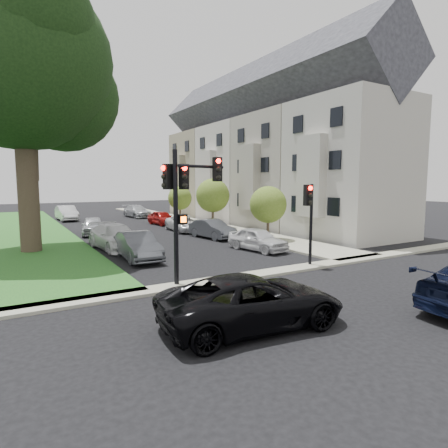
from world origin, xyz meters
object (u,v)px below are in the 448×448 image
traffic_signal_secondary (309,210)px  car_parked_2 (185,223)px  car_parked_9 (67,213)px  car_parked_7 (93,226)px  traffic_signal_main (185,193)px  car_parked_6 (116,237)px  small_tree_a (268,205)px  small_tree_b (213,196)px  car_parked_4 (137,211)px  car_cross_near (252,301)px  eucalyptus (19,61)px  car_parked_5 (138,246)px  car_parked_0 (258,239)px  car_parked_1 (212,229)px  car_parked_3 (162,218)px  small_tree_c (180,198)px

traffic_signal_secondary → car_parked_2: (0.34, 15.15, -2.13)m
car_parked_9 → car_parked_7: bearing=-91.7°
traffic_signal_main → car_parked_6: (-0.35, 9.50, -2.91)m
small_tree_a → small_tree_b: 7.97m
traffic_signal_main → car_parked_2: traffic_signal_main is taller
car_parked_4 → car_cross_near: bearing=-107.8°
small_tree_a → traffic_signal_main: traffic_signal_main is taller
small_tree_b → traffic_signal_secondary: size_ratio=1.10×
eucalyptus → small_tree_b: (14.53, 4.47, -7.79)m
eucalyptus → car_parked_5: bearing=-46.2°
car_parked_0 → car_parked_7: car_parked_7 is taller
car_cross_near → car_parked_0: size_ratio=1.33×
car_parked_1 → car_parked_3: (0.00, 10.07, -0.02)m
car_parked_5 → car_parked_9: car_parked_9 is taller
car_parked_3 → small_tree_b: bearing=-67.9°
small_tree_a → car_parked_0: bearing=-136.3°
eucalyptus → traffic_signal_secondary: bearing=-43.6°
small_tree_a → small_tree_b: bearing=90.0°
car_parked_3 → car_parked_5: (-7.04, -14.73, 0.06)m
traffic_signal_main → car_parked_3: traffic_signal_main is taller
car_parked_4 → traffic_signal_main: bearing=-109.4°
small_tree_b → car_parked_6: (-9.93, -5.78, -2.17)m
small_tree_c → car_parked_5: 19.27m
car_parked_7 → car_parked_0: bearing=-48.7°
traffic_signal_secondary → car_parked_5: size_ratio=0.90×
small_tree_a → small_tree_b: small_tree_b is taller
car_cross_near → car_parked_0: (7.09, 9.67, -0.06)m
car_parked_4 → car_parked_5: car_parked_5 is taller
car_parked_2 → car_parked_6: size_ratio=0.90×
traffic_signal_main → car_parked_7: bearing=90.8°
small_tree_b → car_parked_2: bearing=-176.5°
small_tree_c → small_tree_a: bearing=-90.0°
car_parked_2 → car_parked_4: (0.38, 14.24, 0.05)m
small_tree_a → small_tree_b: size_ratio=0.87×
car_parked_4 → car_parked_2: bearing=-97.2°
traffic_signal_secondary → traffic_signal_main: bearing=179.6°
traffic_signal_secondary → car_parked_9: traffic_signal_secondary is taller
small_tree_c → car_cross_near: small_tree_c is taller
car_parked_6 → car_parked_9: (-0.08, 20.06, 0.03)m
eucalyptus → car_parked_0: eucalyptus is taller
eucalyptus → car_parked_9: bearing=76.4°
car_parked_4 → car_parked_7: car_parked_7 is taller
traffic_signal_secondary → car_parked_7: (-6.69, 16.89, -2.09)m
car_cross_near → small_tree_c: bearing=-14.5°
small_tree_b → car_parked_0: 11.08m
traffic_signal_main → car_parked_0: 8.90m
car_parked_2 → small_tree_b: bearing=7.8°
small_tree_a → car_parked_5: bearing=-171.1°
car_parked_4 → car_parked_7: size_ratio=1.17×
small_tree_c → car_parked_1: size_ratio=0.87×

